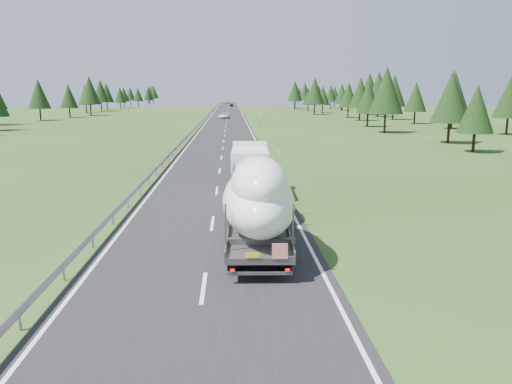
{
  "coord_description": "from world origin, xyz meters",
  "views": [
    {
      "loc": [
        1.05,
        -26.12,
        7.02
      ],
      "look_at": [
        2.31,
        -1.05,
        1.93
      ],
      "focal_mm": 35.0,
      "sensor_mm": 36.0,
      "label": 1
    }
  ],
  "objects_px": {
    "highway_sign": "(260,116)",
    "distant_van": "(224,116)",
    "distant_car_dark": "(231,105)",
    "distant_car_blue": "(227,103)",
    "boat_truck": "(256,186)"
  },
  "relations": [
    {
      "from": "boat_truck",
      "to": "distant_van",
      "type": "xyz_separation_m",
      "value": [
        -2.99,
        106.89,
        -1.51
      ]
    },
    {
      "from": "highway_sign",
      "to": "distant_car_dark",
      "type": "bearing_deg",
      "value": 92.61
    },
    {
      "from": "highway_sign",
      "to": "distant_car_dark",
      "type": "height_order",
      "value": "highway_sign"
    },
    {
      "from": "highway_sign",
      "to": "boat_truck",
      "type": "distance_m",
      "value": 81.22
    },
    {
      "from": "boat_truck",
      "to": "distant_car_dark",
      "type": "height_order",
      "value": "boat_truck"
    },
    {
      "from": "highway_sign",
      "to": "distant_van",
      "type": "bearing_deg",
      "value": 106.98
    },
    {
      "from": "boat_truck",
      "to": "distant_car_dark",
      "type": "bearing_deg",
      "value": 90.25
    },
    {
      "from": "distant_van",
      "to": "distant_car_blue",
      "type": "distance_m",
      "value": 150.69
    },
    {
      "from": "highway_sign",
      "to": "boat_truck",
      "type": "xyz_separation_m",
      "value": [
        -4.89,
        -81.07,
        0.43
      ]
    },
    {
      "from": "distant_car_dark",
      "to": "distant_car_blue",
      "type": "relative_size",
      "value": 0.93
    },
    {
      "from": "distant_car_blue",
      "to": "highway_sign",
      "type": "bearing_deg",
      "value": -82.44
    },
    {
      "from": "distant_car_dark",
      "to": "highway_sign",
      "type": "bearing_deg",
      "value": -88.76
    },
    {
      "from": "boat_truck",
      "to": "distant_car_dark",
      "type": "xyz_separation_m",
      "value": [
        -0.91,
        208.48,
        -1.53
      ]
    },
    {
      "from": "highway_sign",
      "to": "distant_van",
      "type": "distance_m",
      "value": 27.02
    },
    {
      "from": "highway_sign",
      "to": "distant_car_blue",
      "type": "height_order",
      "value": "highway_sign"
    }
  ]
}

